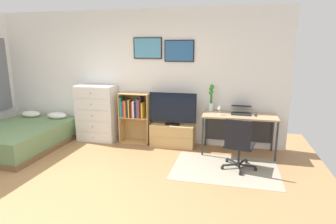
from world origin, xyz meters
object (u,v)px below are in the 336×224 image
Objects in this scene: television at (173,109)px; bamboo_vase at (211,97)px; computer_mouse at (255,115)px; wine_glass at (219,108)px; bookshelf at (134,113)px; tv_stand at (173,135)px; office_chair at (239,143)px; desk at (239,121)px; laptop at (241,110)px; bed at (21,137)px; dresser at (97,113)px.

bamboo_vase is (0.74, 0.11, 0.24)m from television.
computer_mouse is 0.66m from wine_glass.
wine_glass is (1.74, -0.23, 0.24)m from bookshelf.
tv_stand is at bearing 175.41° from computer_mouse.
wine_glass is (-0.36, 0.71, 0.42)m from office_chair.
tv_stand is 0.92× the size of television.
tv_stand is 1.01× the size of office_chair.
desk is 7.42× the size of wine_glass.
office_chair reaches higher than desk.
television is 9.03× the size of computer_mouse.
tv_stand is at bearing -2.99° from bookshelf.
desk is at bearing 100.78° from office_chair.
laptop is at bearing 0.96° from tv_stand.
wine_glass is (-0.37, -0.17, 0.27)m from desk.
office_chair is at bearing -90.71° from desk.
desk is at bearing -1.72° from bookshelf.
television is 0.78m from bamboo_vase.
bookshelf is at bearing 177.01° from tv_stand.
tv_stand is at bearing 14.92° from bed.
bookshelf is 1.11× the size of television.
wine_glass reaches higher than tv_stand.
dresser is at bearing -175.87° from bookshelf.
bookshelf is at bearing 175.48° from television.
dresser is at bearing 178.03° from computer_mouse.
bamboo_vase is at bearing 1.61° from bookshelf.
tv_stand is at bearing 168.31° from wine_glass.
bed reaches higher than tv_stand.
wine_glass is at bearing -174.39° from computer_mouse.
television reaches higher than bookshelf.
desk is 0.33m from computer_mouse.
laptop is at bearing 99.01° from office_chair.
laptop is 0.45m from wine_glass.
wine_glass is at bearing -7.58° from bookshelf.
bookshelf is (0.81, 0.06, 0.04)m from dresser.
desk is 2.57× the size of bamboo_vase.
bookshelf is 5.79× the size of wine_glass.
bed is 4.32m from laptop.
bookshelf is 2.11m from desk.
dresser is 2.96× the size of laptop.
bed is at bearing -168.05° from laptop.
television is 1.29m from desk.
desk is 0.20m from laptop.
tv_stand is (2.90, 0.80, -0.00)m from bed.
dresser is 11.38× the size of computer_mouse.
tv_stand is 1.08m from bamboo_vase.
tv_stand is 1.34m from desk.
bed is 19.37× the size of computer_mouse.
office_chair is (2.10, -0.94, -0.18)m from bookshelf.
desk is 0.89m from office_chair.
dresser is at bearing 179.90° from desk.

